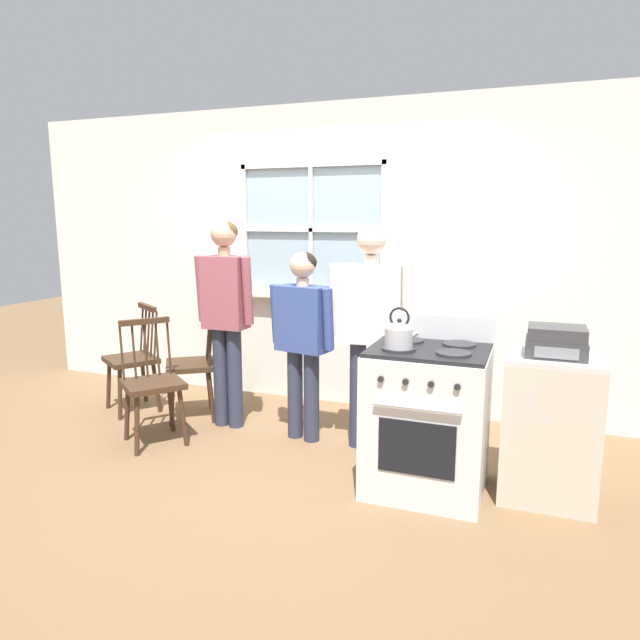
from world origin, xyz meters
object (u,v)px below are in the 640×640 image
Objects in this scene: chair_by_window at (193,366)px; person_adult_right at (370,315)px; side_counter at (550,427)px; handbag at (219,328)px; stove at (427,418)px; chair_center_cluster at (133,360)px; kettle at (399,334)px; person_teen_center at (303,329)px; stereo at (556,342)px; chair_near_wall at (152,385)px; potted_plant at (343,287)px; person_elderly_left at (226,305)px.

chair_by_window is 1.69m from person_adult_right.
person_adult_right is at bearing 164.26° from side_counter.
chair_by_window and handbag have the same top height.
handbag is at bearing 158.82° from stove.
chair_center_cluster is 0.87m from handbag.
kettle reaches higher than chair_center_cluster.
person_teen_center is 0.88× the size of person_adult_right.
stereo is (1.77, -0.35, 0.11)m from person_teen_center.
chair_near_wall is 3.08× the size of handbag.
chair_center_cluster is 3.51m from stereo.
person_teen_center is 1.10m from kettle.
potted_plant is (1.70, 0.78, 0.64)m from chair_center_cluster.
chair_near_wall and chair_center_cluster have the same top height.
stove reaches higher than chair_near_wall.
stove is at bearing 38.88° from chair_by_window.
chair_near_wall is 1.83m from potted_plant.
chair_near_wall is 1.00× the size of chair_center_cluster.
person_adult_right is (1.57, 0.49, 0.56)m from chair_near_wall.
person_teen_center is 4.29× the size of stereo.
person_adult_right reaches higher than person_teen_center.
handbag is at bearing -145.37° from potted_plant.
side_counter is (0.88, 0.30, -0.57)m from kettle.
chair_by_window is at bearing 41.17° from chair_near_wall.
chair_near_wall is 1.05× the size of side_counter.
side_counter is 2.65× the size of stereo.
person_teen_center is 5.27× the size of potted_plant.
chair_center_cluster is at bearing 172.68° from stereo.
chair_near_wall reaches higher than side_counter.
chair_near_wall is at bearing 179.34° from stove.
person_teen_center is at bearing 154.63° from stove.
person_teen_center reaches higher than chair_near_wall.
chair_near_wall is 3.42× the size of potted_plant.
kettle is (0.36, -0.65, 0.01)m from person_adult_right.
chair_by_window is at bearing -145.30° from potted_plant.
stereo is (2.81, 0.12, 0.53)m from chair_near_wall.
person_teen_center is at bearing -3.50° from person_elderly_left.
chair_near_wall is at bearing -102.97° from handbag.
person_elderly_left is 1.71m from kettle.
person_adult_right reaches higher than stereo.
chair_by_window is 0.56× the size of person_elderly_left.
kettle reaches higher than chair_by_window.
potted_plant reaches higher than side_counter.
person_elderly_left is 6.82× the size of kettle.
kettle is 1.09m from side_counter.
person_elderly_left is (0.98, -0.05, 0.56)m from chair_center_cluster.
person_elderly_left reaches higher than person_teen_center.
chair_near_wall is 2.86m from stereo.
potted_plant is at bearing 115.43° from person_adult_right.
person_elderly_left reaches higher than potted_plant.
stereo is (1.24, -0.37, -0.03)m from person_adult_right.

